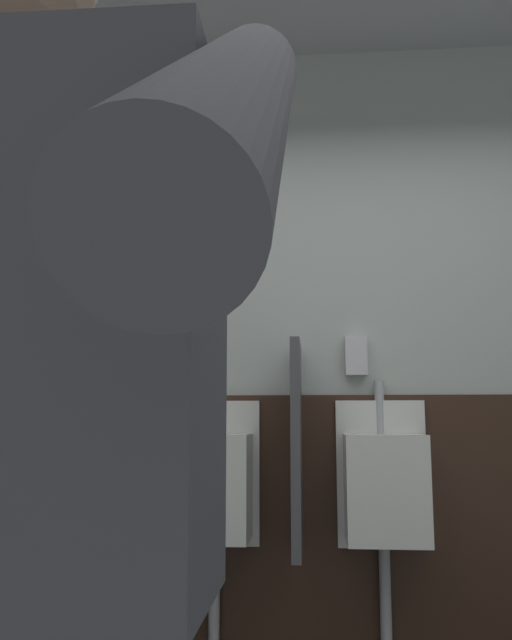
% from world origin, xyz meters
% --- Properties ---
extents(wall_back, '(4.55, 0.12, 2.89)m').
position_xyz_m(wall_back, '(0.00, 1.68, 1.45)').
color(wall_back, silver).
rests_on(wall_back, ground_plane).
extents(wainscot_band_back, '(3.95, 0.03, 1.18)m').
position_xyz_m(wainscot_band_back, '(0.00, 1.61, 0.59)').
color(wainscot_band_back, '#382319').
rests_on(wainscot_band_back, ground_plane).
extents(urinal_left, '(0.40, 0.34, 1.24)m').
position_xyz_m(urinal_left, '(-0.57, 1.46, 0.78)').
color(urinal_left, white).
rests_on(urinal_left, ground_plane).
extents(urinal_middle, '(0.40, 0.34, 1.24)m').
position_xyz_m(urinal_middle, '(0.18, 1.46, 0.78)').
color(urinal_middle, white).
rests_on(urinal_middle, ground_plane).
extents(privacy_divider_panel, '(0.04, 0.40, 0.90)m').
position_xyz_m(privacy_divider_panel, '(-0.20, 1.39, 0.95)').
color(privacy_divider_panel, '#4C4C51').
extents(soap_dispenser, '(0.10, 0.07, 0.18)m').
position_xyz_m(soap_dispenser, '(0.08, 1.58, 1.36)').
color(soap_dispenser, silver).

